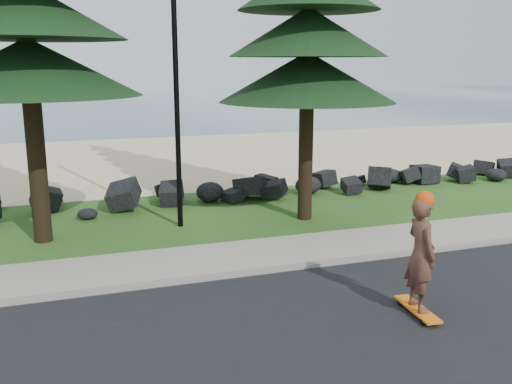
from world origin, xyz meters
The scene contains 9 objects.
ground centered at (0.00, 0.00, 0.00)m, with size 160.00×160.00×0.00m, color #2B5319.
road centered at (0.00, -4.50, 0.01)m, with size 160.00×7.00×0.02m, color black.
kerb centered at (0.00, -0.90, 0.05)m, with size 160.00×0.20×0.10m, color gray.
sidewalk centered at (0.00, 0.20, 0.04)m, with size 160.00×2.00×0.08m, color gray.
beach_sand centered at (0.00, 14.50, 0.01)m, with size 160.00×15.00×0.01m, color tan.
ocean centered at (0.00, 51.00, 0.00)m, with size 160.00×58.00×0.01m, color #3D5876.
seawall_boulders centered at (0.00, 5.60, 0.00)m, with size 60.00×2.40×1.10m, color black, non-canonical shape.
lamp_post centered at (0.00, 3.20, 4.13)m, with size 0.25×0.14×8.14m.
skateboarder centered at (2.82, -3.68, 1.12)m, with size 0.54×1.22×2.23m.
Camera 1 is at (-2.89, -11.58, 4.36)m, focal length 40.00 mm.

